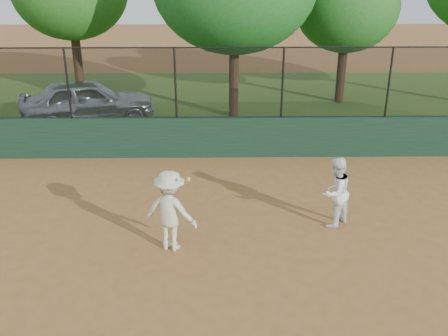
{
  "coord_description": "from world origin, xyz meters",
  "views": [
    {
      "loc": [
        0.65,
        -7.78,
        5.33
      ],
      "look_at": [
        0.8,
        2.2,
        1.2
      ],
      "focal_mm": 40.0,
      "sensor_mm": 36.0,
      "label": 1
    }
  ],
  "objects_px": {
    "parked_car": "(88,102)",
    "tree_3": "(347,8)",
    "player_second": "(335,192)",
    "player_main": "(170,211)"
  },
  "relations": [
    {
      "from": "parked_car",
      "to": "tree_3",
      "type": "distance_m",
      "value": 10.41
    },
    {
      "from": "tree_3",
      "to": "parked_car",
      "type": "bearing_deg",
      "value": -163.59
    },
    {
      "from": "player_second",
      "to": "player_main",
      "type": "relative_size",
      "value": 0.92
    },
    {
      "from": "parked_car",
      "to": "tree_3",
      "type": "height_order",
      "value": "tree_3"
    },
    {
      "from": "parked_car",
      "to": "tree_3",
      "type": "bearing_deg",
      "value": -89.79
    },
    {
      "from": "player_second",
      "to": "parked_car",
      "type": "bearing_deg",
      "value": -89.22
    },
    {
      "from": "parked_car",
      "to": "player_second",
      "type": "distance_m",
      "value": 10.34
    },
    {
      "from": "parked_car",
      "to": "player_main",
      "type": "xyz_separation_m",
      "value": [
        3.63,
        -8.48,
        0.04
      ]
    },
    {
      "from": "tree_3",
      "to": "player_main",
      "type": "bearing_deg",
      "value": -117.8
    },
    {
      "from": "player_second",
      "to": "player_main",
      "type": "xyz_separation_m",
      "value": [
        -3.44,
        -0.92,
        0.05
      ]
    }
  ]
}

